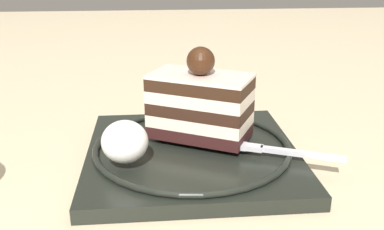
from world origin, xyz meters
TOP-DOWN VIEW (x-y plane):
  - ground_plane at (0.00, 0.00)m, footprint 2.40×2.40m
  - dessert_plate at (0.02, -0.01)m, footprint 0.21×0.21m
  - cake_slice at (0.01, -0.00)m, footprint 0.10×0.11m
  - whipped_cream_dollop at (0.06, -0.07)m, footprint 0.04×0.04m
  - fork at (0.05, 0.07)m, footprint 0.06×0.12m

SIDE VIEW (x-z plane):
  - ground_plane at x=0.00m, z-range 0.00..0.00m
  - dessert_plate at x=0.02m, z-range 0.00..0.02m
  - fork at x=0.05m, z-range 0.02..0.03m
  - whipped_cream_dollop at x=0.06m, z-range 0.02..0.06m
  - cake_slice at x=0.01m, z-range 0.01..0.10m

